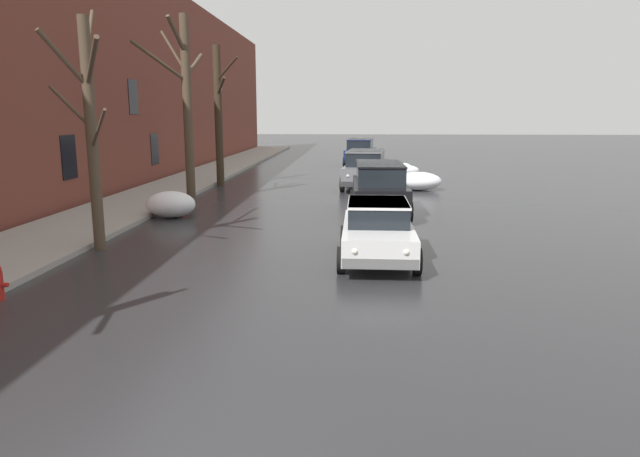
{
  "coord_description": "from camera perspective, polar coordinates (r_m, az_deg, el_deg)",
  "views": [
    {
      "loc": [
        1.81,
        -3.81,
        3.49
      ],
      "look_at": [
        1.09,
        8.09,
        1.12
      ],
      "focal_mm": 32.41,
      "sensor_mm": 36.0,
      "label": 1
    }
  ],
  "objects": [
    {
      "name": "left_sidewalk_slab",
      "position": [
        23.69,
        -17.85,
        2.38
      ],
      "size": [
        3.31,
        80.0,
        0.14
      ],
      "primitive_type": "cube",
      "color": "gray",
      "rests_on": "ground"
    },
    {
      "name": "brick_townhouse_facade",
      "position": [
        24.38,
        -23.49,
        14.56
      ],
      "size": [
        0.63,
        80.0,
        10.58
      ],
      "color": "brown",
      "rests_on": "ground"
    },
    {
      "name": "snow_bank_mid_block_left",
      "position": [
        20.47,
        -14.5,
        2.27
      ],
      "size": [
        1.68,
        1.38,
        0.9
      ],
      "color": "white",
      "rests_on": "ground"
    },
    {
      "name": "snow_bank_near_corner_right",
      "position": [
        33.58,
        8.3,
        5.71
      ],
      "size": [
        1.68,
        0.93,
        0.74
      ],
      "color": "white",
      "rests_on": "ground"
    },
    {
      "name": "snow_bank_far_right_pile",
      "position": [
        27.41,
        9.56,
        4.61
      ],
      "size": [
        2.17,
        1.46,
        0.86
      ],
      "color": "white",
      "rests_on": "ground"
    },
    {
      "name": "bare_tree_second_along_sidewalk",
      "position": [
        15.86,
        -21.76,
        9.47
      ],
      "size": [
        2.59,
        3.32,
        6.29
      ],
      "color": "#4C3D2D",
      "rests_on": "ground"
    },
    {
      "name": "bare_tree_mid_block",
      "position": [
        23.98,
        -13.08,
        12.04
      ],
      "size": [
        1.9,
        3.3,
        7.31
      ],
      "color": "#4C3D2D",
      "rests_on": "ground"
    },
    {
      "name": "bare_tree_far_down_block",
      "position": [
        29.03,
        -9.97,
        11.0
      ],
      "size": [
        1.68,
        3.7,
        6.73
      ],
      "color": "#382B1E",
      "rests_on": "ground"
    },
    {
      "name": "sedan_white_approaching_near_lane",
      "position": [
        14.05,
        5.72,
        -0.07
      ],
      "size": [
        1.89,
        4.09,
        1.42
      ],
      "color": "silver",
      "rests_on": "ground"
    },
    {
      "name": "suv_black_parked_kerbside_close",
      "position": [
        20.46,
        5.87,
        4.14
      ],
      "size": [
        2.08,
        4.85,
        1.82
      ],
      "color": "black",
      "rests_on": "ground"
    },
    {
      "name": "suv_grey_parked_kerbside_mid",
      "position": [
        27.6,
        4.51,
        5.98
      ],
      "size": [
        2.38,
        4.53,
        1.82
      ],
      "color": "slate",
      "rests_on": "ground"
    },
    {
      "name": "sedan_green_parked_far_down_block",
      "position": [
        34.88,
        5.0,
        6.67
      ],
      "size": [
        2.04,
        4.06,
        1.42
      ],
      "color": "#1E5633",
      "rests_on": "ground"
    },
    {
      "name": "suv_darkblue_queued_behind_truck",
      "position": [
        40.39,
        3.99,
        7.64
      ],
      "size": [
        2.36,
        4.71,
        1.82
      ],
      "color": "navy",
      "rests_on": "ground"
    }
  ]
}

